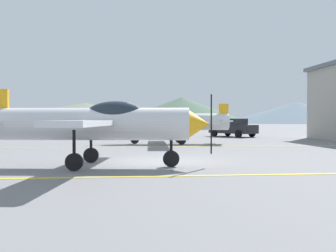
# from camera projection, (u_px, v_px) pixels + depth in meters

# --- Properties ---
(ground_plane) EXTENTS (400.00, 400.00, 0.00)m
(ground_plane) POSITION_uv_depth(u_px,v_px,m) (164.00, 161.00, 13.79)
(ground_plane) COLOR slate
(apron_line_near) EXTENTS (80.00, 0.16, 0.01)m
(apron_line_near) POSITION_uv_depth(u_px,v_px,m) (175.00, 176.00, 10.18)
(apron_line_near) COLOR yellow
(apron_line_near) RESTS_ON ground_plane
(apron_line_far) EXTENTS (80.00, 0.16, 0.01)m
(apron_line_far) POSITION_uv_depth(u_px,v_px,m) (152.00, 147.00, 21.03)
(apron_line_far) COLOR yellow
(apron_line_far) RESTS_ON ground_plane
(airplane_near) EXTENTS (7.46, 8.55, 2.56)m
(airplane_near) POSITION_uv_depth(u_px,v_px,m) (98.00, 123.00, 12.26)
(airplane_near) COLOR silver
(airplane_near) RESTS_ON ground_plane
(airplane_mid) EXTENTS (7.40, 8.53, 2.56)m
(airplane_mid) POSITION_uv_depth(u_px,v_px,m) (173.00, 121.00, 23.83)
(airplane_mid) COLOR silver
(airplane_mid) RESTS_ON ground_plane
(car_sedan) EXTENTS (3.85, 4.59, 1.62)m
(car_sedan) POSITION_uv_depth(u_px,v_px,m) (233.00, 127.00, 33.34)
(car_sedan) COLOR black
(car_sedan) RESTS_ON ground_plane
(hill_centerleft) EXTENTS (88.37, 88.37, 9.14)m
(hill_centerleft) POSITION_uv_depth(u_px,v_px,m) (83.00, 113.00, 169.12)
(hill_centerleft) COLOR slate
(hill_centerleft) RESTS_ON ground_plane
(hill_centerright) EXTENTS (64.26, 64.26, 11.95)m
(hill_centerright) POSITION_uv_depth(u_px,v_px,m) (181.00, 110.00, 174.64)
(hill_centerright) COLOR #4C6651
(hill_centerright) RESTS_ON ground_plane
(hill_right) EXTENTS (58.15, 58.15, 8.46)m
(hill_right) POSITION_uv_depth(u_px,v_px,m) (297.00, 113.00, 147.12)
(hill_right) COLOR slate
(hill_right) RESTS_ON ground_plane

